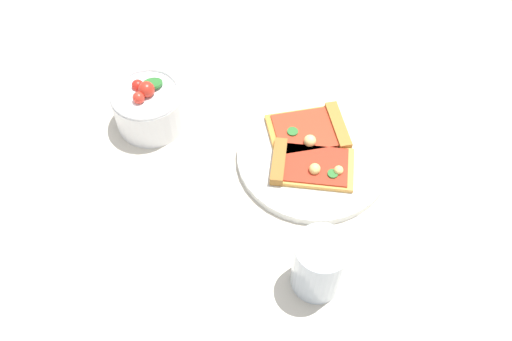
{
  "coord_description": "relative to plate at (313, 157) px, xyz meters",
  "views": [
    {
      "loc": [
        -0.51,
        0.14,
        0.71
      ],
      "look_at": [
        -0.04,
        0.07,
        0.03
      ],
      "focal_mm": 38.54,
      "sensor_mm": 36.0,
      "label": 1
    }
  ],
  "objects": [
    {
      "name": "ground_plane",
      "position": [
        0.01,
        0.03,
        -0.01
      ],
      "size": [
        2.4,
        2.4,
        0.0
      ],
      "primitive_type": "plane",
      "color": "beige",
      "rests_on": "ground"
    },
    {
      "name": "soda_glass",
      "position": [
        -0.2,
        0.04,
        0.04
      ],
      "size": [
        0.07,
        0.07,
        0.1
      ],
      "color": "silver",
      "rests_on": "ground_plane"
    },
    {
      "name": "plate",
      "position": [
        0.0,
        0.0,
        0.0
      ],
      "size": [
        0.24,
        0.24,
        0.01
      ],
      "primitive_type": "cylinder",
      "color": "silver",
      "rests_on": "ground_plane"
    },
    {
      "name": "salad_bowl",
      "position": [
        0.12,
        0.25,
        0.03
      ],
      "size": [
        0.12,
        0.12,
        0.09
      ],
      "color": "white",
      "rests_on": "ground_plane"
    },
    {
      "name": "pizza_slice_far",
      "position": [
        -0.02,
        0.02,
        0.01
      ],
      "size": [
        0.11,
        0.14,
        0.02
      ],
      "color": "gold",
      "rests_on": "plate"
    },
    {
      "name": "pizza_slice_near",
      "position": [
        0.04,
        -0.01,
        0.01
      ],
      "size": [
        0.1,
        0.13,
        0.03
      ],
      "color": "gold",
      "rests_on": "plate"
    }
  ]
}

